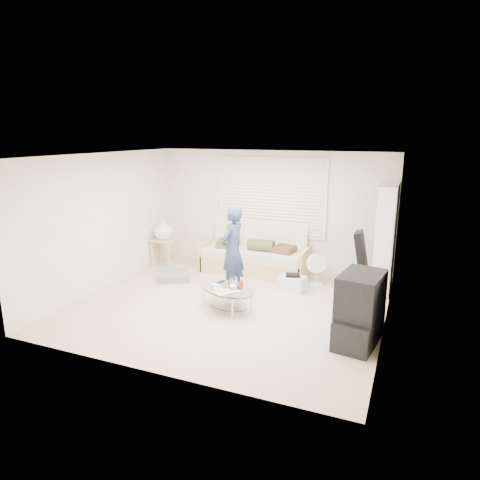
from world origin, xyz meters
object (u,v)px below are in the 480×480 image
at_px(futon_sofa, 256,256).
at_px(bookshelf, 385,238).
at_px(tv_unit, 360,310).
at_px(coffee_table, 227,292).

distance_m(futon_sofa, bookshelf, 2.61).
relative_size(futon_sofa, tv_unit, 2.17).
distance_m(bookshelf, coffee_table, 3.06).
height_order(tv_unit, coffee_table, tv_unit).
height_order(bookshelf, coffee_table, bookshelf).
bearing_deg(futon_sofa, tv_unit, -44.76).
height_order(futon_sofa, coffee_table, futon_sofa).
bearing_deg(coffee_table, tv_unit, -8.74).
relative_size(tv_unit, coffee_table, 0.84).
relative_size(bookshelf, coffee_table, 1.65).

